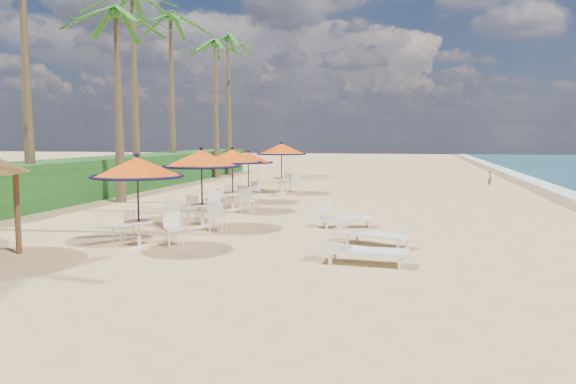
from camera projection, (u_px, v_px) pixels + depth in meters
name	position (u px, v px, depth m)	size (l,w,h in m)	color
ground	(341.00, 255.00, 13.57)	(160.00, 160.00, 0.00)	tan
scrub_hedge	(91.00, 177.00, 27.07)	(3.00, 40.00, 1.80)	#194716
station_0	(139.00, 176.00, 14.22)	(2.35, 2.35, 2.45)	black
station_1	(200.00, 168.00, 17.43)	(2.45, 2.45, 2.56)	black
station_2	(232.00, 164.00, 21.46)	(2.37, 2.37, 2.47)	black
station_3	(248.00, 162.00, 24.55)	(2.18, 2.29, 2.27)	black
station_4	(283.00, 154.00, 28.30)	(2.51, 2.55, 2.62)	black
lounger_near	(356.00, 248.00, 12.60)	(2.20, 0.81, 0.78)	white
lounger_mid	(369.00, 232.00, 14.83)	(2.14, 1.39, 0.73)	white
lounger_far	(341.00, 217.00, 17.67)	(2.03, 1.14, 0.69)	white
palm_3	(116.00, 24.00, 23.74)	(5.00, 5.00, 8.35)	brown
palm_4	(133.00, 8.00, 28.61)	(5.00, 5.00, 10.24)	brown
palm_5	(170.00, 27.00, 34.86)	(5.00, 5.00, 10.53)	brown
palm_6	(215.00, 51.00, 38.28)	(5.00, 5.00, 9.48)	brown
palm_7	(228.00, 47.00, 40.97)	(5.00, 5.00, 10.25)	brown
person	(490.00, 178.00, 32.23)	(0.36, 0.23, 0.98)	#8A6046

